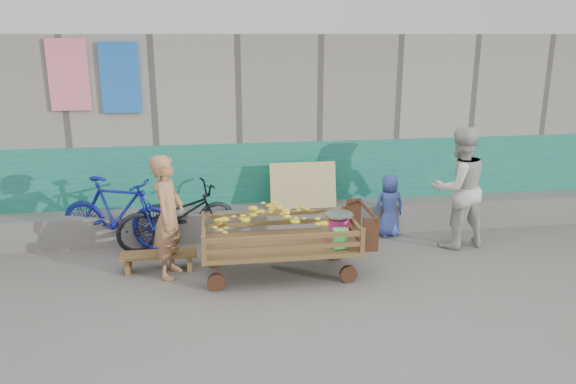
{
  "coord_description": "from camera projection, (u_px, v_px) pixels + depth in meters",
  "views": [
    {
      "loc": [
        -1.12,
        -5.82,
        3.01
      ],
      "look_at": [
        -0.08,
        1.2,
        1.0
      ],
      "focal_mm": 35.0,
      "sensor_mm": 36.0,
      "label": 1
    }
  ],
  "objects": [
    {
      "name": "woman",
      "position": [
        458.0,
        188.0,
        8.03
      ],
      "size": [
        0.96,
        0.8,
        1.76
      ],
      "primitive_type": "imported",
      "rotation": [
        0.0,
        0.0,
        3.31
      ],
      "color": "beige",
      "rests_on": "ground"
    },
    {
      "name": "bench",
      "position": [
        159.0,
        258.0,
        7.34
      ],
      "size": [
        0.98,
        0.3,
        0.25
      ],
      "color": "brown",
      "rests_on": "ground"
    },
    {
      "name": "ground",
      "position": [
        310.0,
        302.0,
        6.52
      ],
      "size": [
        80.0,
        80.0,
        0.0
      ],
      "primitive_type": "plane",
      "color": "#605D58",
      "rests_on": "ground"
    },
    {
      "name": "bicycle_dark",
      "position": [
        177.0,
        216.0,
        8.12
      ],
      "size": [
        1.87,
        1.15,
        0.93
      ],
      "primitive_type": "imported",
      "rotation": [
        0.0,
        0.0,
        1.9
      ],
      "color": "black",
      "rests_on": "ground"
    },
    {
      "name": "banana_cart",
      "position": [
        277.0,
        229.0,
        7.1
      ],
      "size": [
        2.16,
        0.99,
        0.92
      ],
      "color": "brown",
      "rests_on": "ground"
    },
    {
      "name": "building_wall",
      "position": [
        269.0,
        123.0,
        9.98
      ],
      "size": [
        12.0,
        3.5,
        3.0
      ],
      "color": "gray",
      "rests_on": "ground"
    },
    {
      "name": "bicycle_blue",
      "position": [
        118.0,
        214.0,
        7.99
      ],
      "size": [
        1.84,
        1.11,
        1.07
      ],
      "primitive_type": "imported",
      "rotation": [
        0.0,
        0.0,
        1.2
      ],
      "color": "navy",
      "rests_on": "ground"
    },
    {
      "name": "child",
      "position": [
        389.0,
        206.0,
        8.55
      ],
      "size": [
        0.49,
        0.33,
        0.96
      ],
      "primitive_type": "imported",
      "rotation": [
        0.0,
        0.0,
        3.2
      ],
      "color": "#384DA9",
      "rests_on": "ground"
    },
    {
      "name": "vendor_man",
      "position": [
        168.0,
        217.0,
        7.04
      ],
      "size": [
        0.51,
        0.65,
        1.58
      ],
      "primitive_type": "imported",
      "rotation": [
        0.0,
        0.0,
        1.32
      ],
      "color": "#A5744C",
      "rests_on": "ground"
    }
  ]
}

